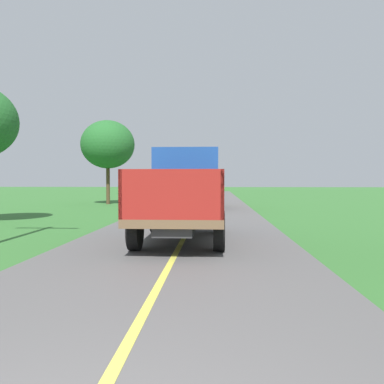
# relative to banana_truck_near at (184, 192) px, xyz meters

# --- Properties ---
(banana_truck_near) EXTENTS (2.38, 5.82, 2.80)m
(banana_truck_near) POSITION_rel_banana_truck_near_xyz_m (0.00, 0.00, 0.00)
(banana_truck_near) COLOR #2D2D30
(banana_truck_near) RESTS_ON road_surface
(banana_truck_far) EXTENTS (2.38, 5.81, 2.80)m
(banana_truck_far) POSITION_rel_banana_truck_near_xyz_m (0.11, 13.70, 0.00)
(banana_truck_far) COLOR #2D2D30
(banana_truck_far) RESTS_ON road_surface
(roadside_tree_near_left) EXTENTS (4.04, 4.04, 6.35)m
(roadside_tree_near_left) POSITION_rel_banana_truck_near_xyz_m (-7.17, 17.39, 3.05)
(roadside_tree_near_left) COLOR #4C3823
(roadside_tree_near_left) RESTS_ON ground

